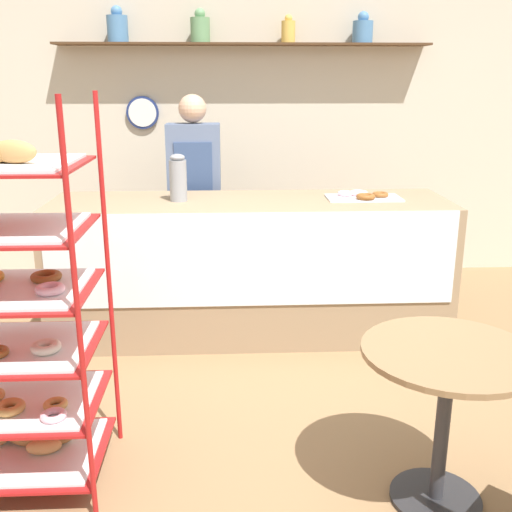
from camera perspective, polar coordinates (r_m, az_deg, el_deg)
name	(u,v)px	position (r m, az deg, el deg)	size (l,w,h in m)	color
ground_plane	(260,432)	(3.21, 0.41, -16.40)	(14.00, 14.00, 0.00)	olive
back_wall	(243,123)	(5.43, -1.21, 12.52)	(10.00, 0.30, 2.70)	beige
display_counter	(250,267)	(4.19, -0.56, -1.06)	(2.71, 0.79, 0.95)	#937A5B
pastry_rack	(15,311)	(2.70, -21.96, -4.85)	(0.67, 0.61, 1.70)	#A51919
person_worker	(195,192)	(4.70, -5.85, 6.06)	(0.40, 0.23, 1.64)	#282833
cafe_table	(446,389)	(2.61, 17.66, -11.97)	(0.70, 0.70, 0.71)	#262628
coffee_carafe	(178,178)	(4.06, -7.43, 7.36)	(0.12, 0.12, 0.32)	gray
donut_tray_counter	(363,196)	(4.20, 10.17, 5.64)	(0.50, 0.27, 0.05)	silver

